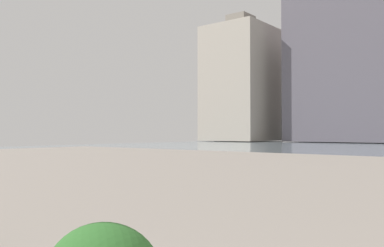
% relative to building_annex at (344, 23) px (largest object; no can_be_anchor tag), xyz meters
% --- Properties ---
extents(building_annex, '(17.07, 11.43, 39.41)m').
position_rel_building_annex_xyz_m(building_annex, '(0.00, 0.00, 0.00)').
color(building_annex, '#5B5660').
rests_on(building_annex, ground).
extents(building_highrise, '(11.07, 12.10, 23.33)m').
position_rel_building_annex_xyz_m(building_highrise, '(17.80, 3.59, -9.07)').
color(building_highrise, '#B2A899').
rests_on(building_highrise, ground).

